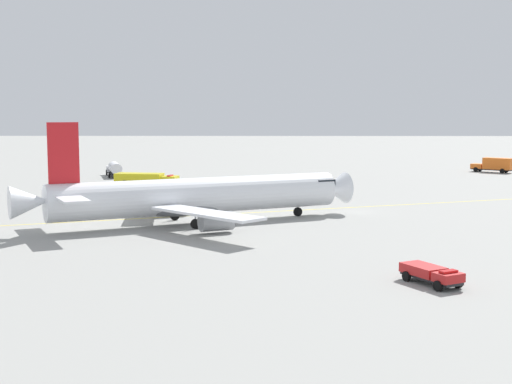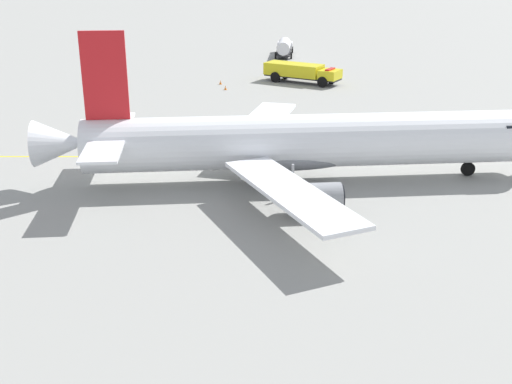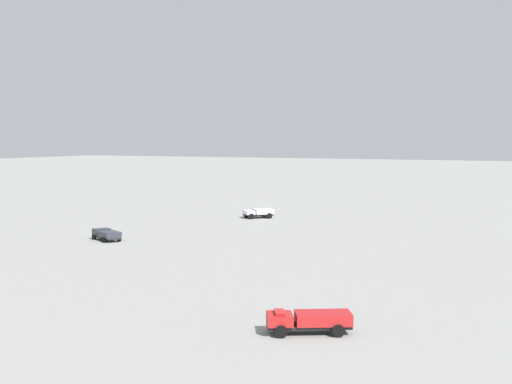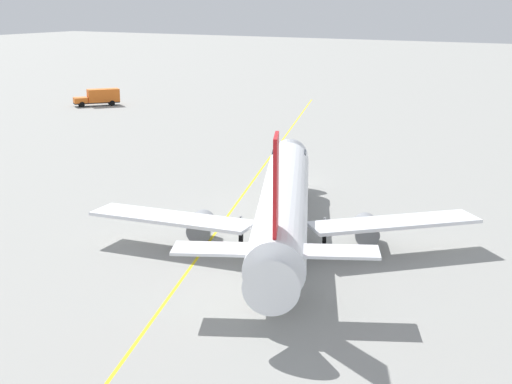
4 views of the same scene
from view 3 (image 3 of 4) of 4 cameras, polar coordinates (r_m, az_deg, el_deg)
name	(u,v)px [view 3 (image 3 of 4)]	position (r m, az deg, el deg)	size (l,w,h in m)	color
pushback_tug_truck	(259,212)	(109.90, 0.20, -1.53)	(4.62, 4.69, 1.30)	#232326
baggage_truck_truck	(107,234)	(88.05, -11.10, -3.11)	(3.74, 4.61, 1.22)	#232326
ops_pickup_truck	(309,320)	(46.56, 3.99, -9.53)	(4.10, 5.34, 1.41)	#232326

